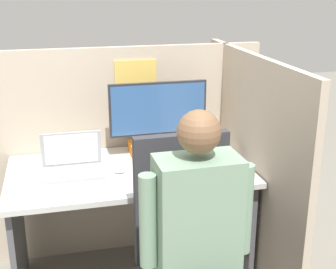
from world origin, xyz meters
name	(u,v)px	position (x,y,z in m)	size (l,w,h in m)	color
cubicle_panel_back	(120,153)	(0.00, 0.76, 0.68)	(1.85, 0.05, 1.36)	tan
cubicle_panel_right	(249,171)	(0.70, 0.29, 0.68)	(0.04, 1.38, 1.36)	tan
desk	(130,199)	(0.00, 0.37, 0.55)	(1.35, 0.74, 0.73)	#B7B7B2
paper_box	(159,149)	(0.21, 0.55, 0.77)	(0.34, 0.24, 0.07)	orange
monitor	(158,112)	(0.21, 0.55, 1.00)	(0.58, 0.21, 0.38)	#232328
laptop	(73,166)	(-0.31, 0.38, 0.78)	(0.33, 0.21, 0.23)	#99999E
mouse	(120,171)	(-0.06, 0.32, 0.75)	(0.06, 0.04, 0.03)	silver
stapler	(226,156)	(0.57, 0.35, 0.76)	(0.04, 0.13, 0.06)	black
carrot_toy	(192,172)	(0.32, 0.20, 0.75)	(0.04, 0.13, 0.04)	orange
office_chair	(189,259)	(0.15, -0.32, 0.56)	(0.52, 0.56, 1.10)	#2D2D33
person	(201,246)	(0.15, -0.50, 0.74)	(0.48, 0.47, 1.28)	black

